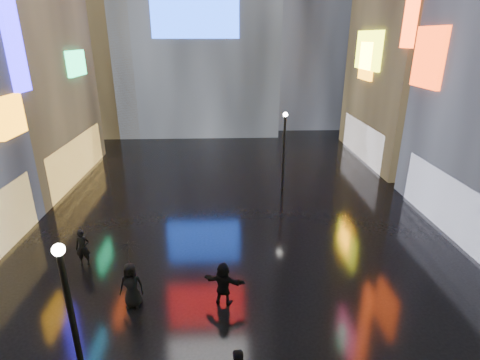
{
  "coord_description": "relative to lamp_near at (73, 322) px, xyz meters",
  "views": [
    {
      "loc": [
        -0.53,
        -0.12,
        9.65
      ],
      "look_at": [
        0.0,
        12.0,
        5.0
      ],
      "focal_mm": 28.0,
      "sensor_mm": 36.0,
      "label": 1
    }
  ],
  "objects": [
    {
      "name": "ground",
      "position": [
        4.4,
        12.45,
        -2.94
      ],
      "size": [
        140.0,
        140.0,
        0.0
      ],
      "primitive_type": "plane",
      "color": "black",
      "rests_on": "ground"
    },
    {
      "name": "tower_flank_left",
      "position": [
        -9.6,
        34.45,
        10.06
      ],
      "size": [
        10.0,
        10.0,
        26.0
      ],
      "primitive_type": "cube",
      "color": "black",
      "rests_on": "ground"
    },
    {
      "name": "lamp_near",
      "position": [
        0.0,
        0.0,
        0.0
      ],
      "size": [
        0.3,
        0.3,
        5.2
      ],
      "color": "black",
      "rests_on": "ground"
    },
    {
      "name": "lamp_far",
      "position": [
        7.77,
        15.76,
        0.0
      ],
      "size": [
        0.3,
        0.3,
        5.2
      ],
      "color": "black",
      "rests_on": "ground"
    },
    {
      "name": "pedestrian_4",
      "position": [
        0.3,
        4.21,
        -2.02
      ],
      "size": [
        0.91,
        0.6,
        1.84
      ],
      "primitive_type": "imported",
      "rotation": [
        0.0,
        0.0,
        -0.02
      ],
      "color": "black",
      "rests_on": "ground"
    },
    {
      "name": "pedestrian_5",
      "position": [
        3.75,
        4.21,
        -2.07
      ],
      "size": [
        1.7,
        0.97,
        1.75
      ],
      "primitive_type": "imported",
      "rotation": [
        0.0,
        0.0,
        2.85
      ],
      "color": "black",
      "rests_on": "ground"
    },
    {
      "name": "pedestrian_6",
      "position": [
        -2.52,
        7.12,
        -2.09
      ],
      "size": [
        0.67,
        0.49,
        1.7
      ],
      "primitive_type": "imported",
      "rotation": [
        0.0,
        0.0,
        0.14
      ],
      "color": "black",
      "rests_on": "ground"
    },
    {
      "name": "umbrella_2",
      "position": [
        0.3,
        4.21,
        -0.67
      ],
      "size": [
        1.28,
        1.29,
        0.87
      ],
      "primitive_type": "imported",
      "rotation": [
        0.0,
        0.0,
        5.83
      ],
      "color": "black",
      "rests_on": "pedestrian_4"
    }
  ]
}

